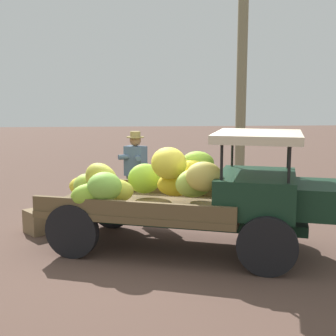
% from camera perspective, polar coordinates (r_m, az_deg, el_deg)
% --- Properties ---
extents(ground_plane, '(60.00, 60.00, 0.00)m').
position_cam_1_polar(ground_plane, '(7.30, -0.63, -9.77)').
color(ground_plane, brown).
extents(truck, '(4.66, 2.89, 1.84)m').
position_cam_1_polar(truck, '(6.87, 3.16, -3.17)').
color(truck, '#14301F').
rests_on(truck, ground).
extents(farmer, '(0.58, 0.55, 1.69)m').
position_cam_1_polar(farmer, '(8.81, -4.15, -0.08)').
color(farmer, '#3B4748').
rests_on(farmer, ground).
extents(wooden_crate, '(0.63, 0.63, 0.41)m').
position_cam_1_polar(wooden_crate, '(8.22, -15.91, -6.49)').
color(wooden_crate, '#7C6344').
rests_on(wooden_crate, ground).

